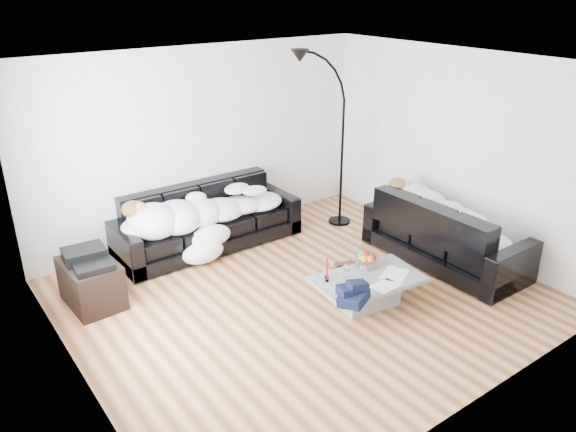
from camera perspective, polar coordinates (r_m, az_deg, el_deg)
ground at (r=6.53m, az=1.57°, el=-8.12°), size 5.00×5.00×0.00m
wall_back at (r=7.77m, az=-8.58°, el=7.29°), size 5.00×0.02×2.60m
wall_left at (r=4.96m, az=-21.83°, el=-3.55°), size 0.02×4.50×2.60m
wall_right at (r=7.68m, az=16.72°, el=6.37°), size 0.02×4.50×2.60m
ceiling at (r=5.64m, az=1.86°, el=15.09°), size 5.00×5.00×0.00m
sofa_back at (r=7.59m, az=-8.13°, el=-0.22°), size 2.50×0.87×0.82m
sofa_right at (r=7.38m, az=15.77°, el=-1.48°), size 0.90×2.09×0.85m
sleeper_back at (r=7.46m, az=-8.05°, el=1.22°), size 2.12×0.73×0.42m
sleeper_right at (r=7.29m, az=15.95°, el=0.06°), size 0.76×1.79×0.44m
teal_cushion at (r=7.60m, az=11.96°, el=2.06°), size 0.42×0.38×0.20m
coffee_table at (r=6.35m, az=8.06°, el=-7.55°), size 1.26×0.84×0.34m
fruit_bowl at (r=6.47m, az=7.99°, el=-4.38°), size 0.31×0.31×0.16m
wine_glass_a at (r=6.17m, az=5.90°, el=-5.63°), size 0.08×0.08×0.18m
wine_glass_b at (r=6.02m, az=6.13°, el=-6.38°), size 0.08×0.08×0.19m
wine_glass_c at (r=6.17m, az=7.62°, el=-5.75°), size 0.07×0.07×0.17m
candle_left at (r=6.09m, az=4.01°, el=-5.74°), size 0.04×0.04×0.22m
candle_right at (r=6.15m, az=3.97°, el=-5.35°), size 0.06×0.06×0.24m
newspaper_a at (r=6.37m, az=10.78°, el=-5.82°), size 0.42×0.38×0.01m
newspaper_b at (r=6.12m, az=9.87°, el=-6.99°), size 0.30×0.23×0.01m
navy_jacket at (r=5.73m, az=6.69°, el=-7.25°), size 0.35×0.30×0.16m
shoes at (r=7.00m, az=5.60°, el=-5.47°), size 0.45×0.35×0.09m
av_cabinet at (r=6.64m, az=-19.35°, el=-6.45°), size 0.55×0.78×0.52m
stereo at (r=6.49m, az=-19.72°, el=-3.96°), size 0.46×0.37×0.13m
floor_lamp at (r=8.07m, az=5.53°, el=6.74°), size 0.88×0.54×2.25m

